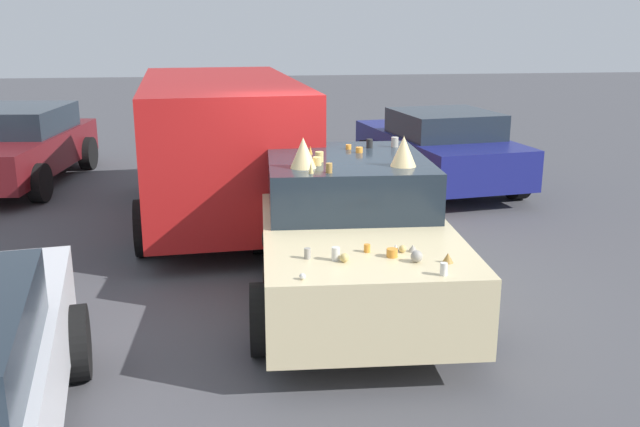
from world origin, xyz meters
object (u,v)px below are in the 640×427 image
Objects in this scene: parked_sedan_near_left at (14,145)px; parked_sedan_behind_left at (439,148)px; art_car_decorated at (348,226)px; parked_van_row_back_far at (221,142)px.

parked_sedan_near_left is 7.57m from parked_sedan_behind_left.
parked_sedan_near_left is 1.05× the size of parked_sedan_behind_left.
parked_sedan_behind_left is (-1.18, -7.48, -0.01)m from parked_sedan_near_left.
parked_sedan_near_left is (5.90, 5.08, -0.04)m from art_car_decorated.
parked_van_row_back_far is (3.05, 1.36, 0.43)m from art_car_decorated.
parked_sedan_near_left is at bearing 72.48° from parked_sedan_behind_left.
parked_van_row_back_far is at bearing -153.53° from art_car_decorated.
art_car_decorated reaches higher than parked_sedan_near_left.
parked_sedan_near_left is at bearing -136.87° from art_car_decorated.
art_car_decorated is 1.06× the size of parked_sedan_near_left.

